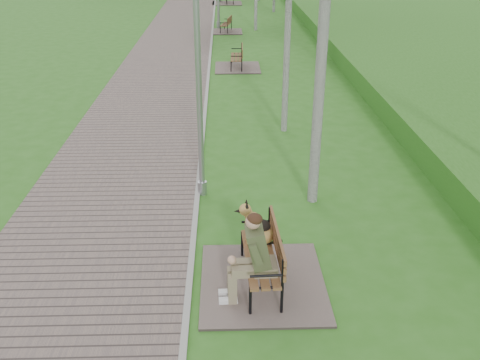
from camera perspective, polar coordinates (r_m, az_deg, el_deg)
The scene contains 9 objects.
ground at distance 14.07m, azimuth -4.00°, elevation 4.49°, with size 120.00×120.00×0.00m, color #306D1D.
walkway at distance 35.06m, azimuth -5.78°, elevation 17.26°, with size 3.50×67.00×0.04m, color #6B5B56.
kerb at distance 34.99m, azimuth -2.79°, elevation 17.35°, with size 0.10×67.00×0.05m, color #999993.
embankment at distance 35.39m, azimuth 17.85°, elevation 16.27°, with size 14.00×70.00×1.60m, color #41832E.
bench_main at distance 8.18m, azimuth 1.82°, elevation -8.53°, with size 1.92×2.13×1.68m.
bench_second at distance 21.17m, azimuth -0.36°, elevation 12.35°, with size 1.73×1.93×1.06m.
bench_third at distance 28.73m, azimuth -1.50°, elevation 15.85°, with size 1.58×1.75×0.97m.
bench_far at distance 39.57m, azimuth -1.45°, elevation 18.64°, with size 2.06×2.28×1.26m.
lamp_post_near at distance 10.30m, azimuth -4.40°, elevation 9.79°, with size 0.19×0.19×4.85m.
Camera 1 is at (0.59, -13.12, 5.07)m, focal length 40.00 mm.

